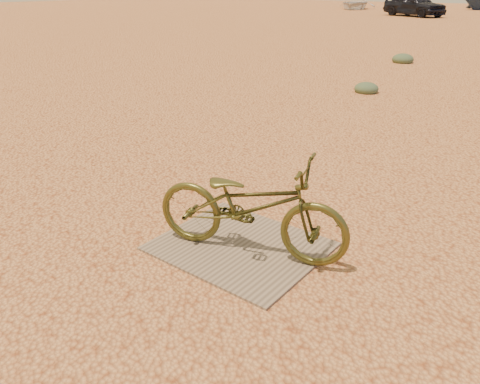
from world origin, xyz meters
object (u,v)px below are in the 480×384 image
Objects in this scene: car at (414,4)px; boat_near_left at (354,4)px; bicycle at (250,206)px; plywood_board at (240,246)px.

boat_near_left is at bearing 74.08° from car.
boat_near_left reaches higher than bicycle.
bicycle is 43.42m from boat_near_left.
car reaches higher than plywood_board.
bicycle reaches higher than plywood_board.
car reaches higher than bicycle.
car is (-9.86, 33.01, 0.79)m from plywood_board.
car is (-9.99, 33.04, 0.33)m from bicycle.
boat_near_left is at bearing 113.88° from plywood_board.
boat_near_left is at bearing 7.24° from bicycle.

